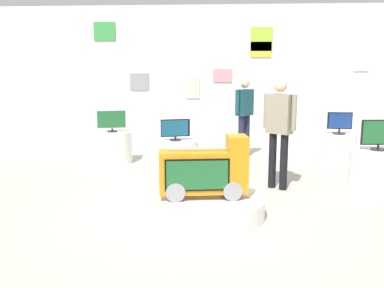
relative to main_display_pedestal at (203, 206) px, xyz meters
name	(u,v)px	position (x,y,z in m)	size (l,w,h in m)	color
ground_plane	(197,215)	(-0.07, 0.02, -0.13)	(30.00, 30.00, 0.00)	#B2ADA3
back_wall_display	(209,77)	(-0.07, 4.97, 1.54)	(12.74, 0.13, 3.32)	silver
main_display_pedestal	(203,206)	(0.00, 0.00, 0.00)	(1.60, 1.60, 0.25)	white
novelty_firetruck_tv	(205,172)	(0.02, 0.00, 0.45)	(1.16, 0.55, 0.80)	gray
display_pedestal_left_rear	(176,158)	(-0.57, 2.10, 0.19)	(0.82, 0.82, 0.63)	white
tv_on_left_rear	(175,129)	(-0.58, 2.10, 0.71)	(0.50, 0.20, 0.38)	black
display_pedestal_center_rear	(338,150)	(2.51, 3.06, 0.19)	(0.69, 0.69, 0.63)	white
tv_on_center_rear	(340,123)	(2.51, 3.05, 0.73)	(0.46, 0.24, 0.42)	black
display_pedestal_right_rear	(113,147)	(-1.94, 3.05, 0.19)	(0.77, 0.77, 0.63)	white
tv_on_right_rear	(112,120)	(-1.94, 3.04, 0.74)	(0.59, 0.20, 0.44)	black
display_pedestal_far_right	(376,170)	(2.68, 1.43, 0.19)	(0.84, 0.84, 0.63)	white
tv_on_far_right	(379,134)	(2.67, 1.42, 0.76)	(0.56, 0.24, 0.48)	black
shopper_browsing_near_truck	(244,112)	(0.71, 3.73, 0.86)	(0.40, 0.45, 1.68)	#1E233F
shopper_browsing_rear	(279,125)	(1.13, 1.37, 0.89)	(0.47, 0.38, 1.73)	black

